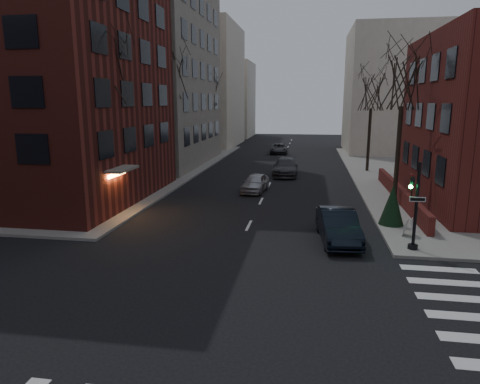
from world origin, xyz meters
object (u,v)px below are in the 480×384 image
(tree_right_b, at_px, (372,92))
(parked_sedan, at_px, (338,226))
(streetlamp_far, at_px, (218,122))
(tree_left_a, at_px, (107,72))
(car_lane_gray, at_px, (285,167))
(evergreen_shrub, at_px, (392,205))
(car_lane_far, at_px, (279,149))
(tree_right_a, at_px, (403,80))
(tree_left_c, at_px, (209,90))
(car_lane_silver, at_px, (255,183))
(sandwich_board, at_px, (409,227))
(streetlamp_near, at_px, (164,134))
(traffic_signal, at_px, (414,212))
(tree_left_b, at_px, (171,76))

(tree_right_b, height_order, parked_sedan, tree_right_b)
(streetlamp_far, relative_size, parked_sedan, 1.31)
(tree_left_a, distance_m, car_lane_gray, 19.36)
(tree_right_b, bearing_deg, evergreen_shrub, -93.21)
(parked_sedan, height_order, car_lane_far, parked_sedan)
(parked_sedan, bearing_deg, evergreen_shrub, 38.84)
(streetlamp_far, height_order, evergreen_shrub, streetlamp_far)
(tree_right_a, xyz_separation_m, streetlamp_far, (-17.00, 24.00, -3.79))
(tree_left_a, distance_m, tree_left_c, 26.00)
(parked_sedan, relative_size, evergreen_shrub, 2.19)
(evergreen_shrub, bearing_deg, parked_sedan, -135.42)
(car_lane_silver, bearing_deg, car_lane_gray, 82.40)
(car_lane_far, relative_size, evergreen_shrub, 2.12)
(tree_left_a, height_order, streetlamp_far, tree_left_a)
(streetlamp_far, height_order, car_lane_silver, streetlamp_far)
(car_lane_silver, xyz_separation_m, sandwich_board, (9.04, -10.08, -0.09))
(streetlamp_near, distance_m, car_lane_far, 25.05)
(car_lane_silver, bearing_deg, tree_right_a, -11.89)
(car_lane_far, bearing_deg, streetlamp_far, -155.61)
(traffic_signal, distance_m, car_lane_far, 37.71)
(streetlamp_far, bearing_deg, sandwich_board, -62.05)
(car_lane_gray, height_order, evergreen_shrub, evergreen_shrub)
(traffic_signal, height_order, car_lane_far, traffic_signal)
(tree_left_b, height_order, tree_right_a, tree_left_b)
(streetlamp_near, height_order, evergreen_shrub, streetlamp_near)
(streetlamp_near, bearing_deg, tree_left_a, -94.29)
(tree_left_a, height_order, tree_right_a, tree_left_a)
(streetlamp_near, xyz_separation_m, parked_sedan, (12.90, -12.00, -3.45))
(streetlamp_far, xyz_separation_m, car_lane_gray, (9.25, -13.21, -3.45))
(streetlamp_far, relative_size, car_lane_gray, 1.16)
(tree_left_c, xyz_separation_m, streetlamp_near, (0.60, -18.00, -3.79))
(streetlamp_far, distance_m, evergreen_shrub, 33.23)
(tree_left_b, relative_size, car_lane_silver, 2.69)
(traffic_signal, xyz_separation_m, tree_right_a, (0.86, 9.01, 6.12))
(tree_left_b, bearing_deg, parked_sedan, -49.85)
(tree_left_c, bearing_deg, car_lane_far, 35.27)
(streetlamp_near, bearing_deg, car_lane_gray, 36.26)
(tree_left_b, height_order, tree_left_c, tree_left_b)
(tree_left_c, height_order, tree_right_b, tree_left_c)
(traffic_signal, distance_m, sandwich_board, 2.42)
(evergreen_shrub, bearing_deg, traffic_signal, -87.08)
(car_lane_far, bearing_deg, tree_left_b, -114.05)
(tree_right_a, xyz_separation_m, evergreen_shrub, (-1.07, -5.01, -6.78))
(tree_right_b, xyz_separation_m, evergreen_shrub, (-1.07, -19.01, -6.34))
(tree_left_b, height_order, evergreen_shrub, tree_left_b)
(tree_right_a, bearing_deg, tree_right_b, 90.00)
(car_lane_silver, relative_size, car_lane_gray, 0.74)
(tree_left_b, distance_m, car_lane_far, 22.78)
(tree_left_b, bearing_deg, car_lane_far, 67.85)
(traffic_signal, bearing_deg, tree_right_a, 84.53)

